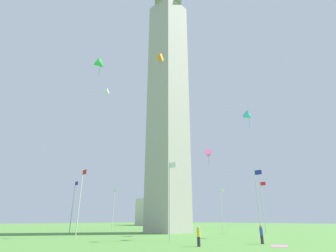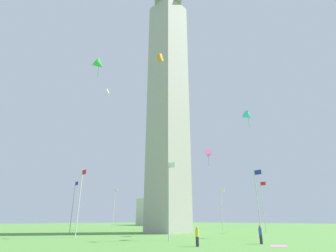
# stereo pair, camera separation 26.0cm
# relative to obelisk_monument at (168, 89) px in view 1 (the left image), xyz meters

# --- Properties ---
(ground_plane) EXTENTS (260.00, 260.00, 0.00)m
(ground_plane) POSITION_rel_obelisk_monument_xyz_m (0.00, 0.00, -28.55)
(ground_plane) COLOR #548C3D
(obelisk_monument) EXTENTS (6.28, 6.28, 57.11)m
(obelisk_monument) POSITION_rel_obelisk_monument_xyz_m (0.00, 0.00, 0.00)
(obelisk_monument) COLOR #A8A399
(obelisk_monument) RESTS_ON ground
(flagpole_n) EXTENTS (1.12, 0.14, 8.97)m
(flagpole_n) POSITION_rel_obelisk_monument_xyz_m (17.39, 0.00, -23.67)
(flagpole_n) COLOR silver
(flagpole_n) RESTS_ON ground
(flagpole_ne) EXTENTS (1.12, 0.14, 8.97)m
(flagpole_ne) POSITION_rel_obelisk_monument_xyz_m (12.31, 12.26, -23.67)
(flagpole_ne) COLOR silver
(flagpole_ne) RESTS_ON ground
(flagpole_e) EXTENTS (1.12, 0.14, 8.97)m
(flagpole_e) POSITION_rel_obelisk_monument_xyz_m (0.05, 17.33, -23.67)
(flagpole_e) COLOR silver
(flagpole_e) RESTS_ON ground
(flagpole_se) EXTENTS (1.12, 0.14, 8.97)m
(flagpole_se) POSITION_rel_obelisk_monument_xyz_m (-12.20, 12.26, -23.67)
(flagpole_se) COLOR silver
(flagpole_se) RESTS_ON ground
(flagpole_s) EXTENTS (1.12, 0.14, 8.97)m
(flagpole_s) POSITION_rel_obelisk_monument_xyz_m (-17.28, 0.00, -23.67)
(flagpole_s) COLOR silver
(flagpole_s) RESTS_ON ground
(flagpole_sw) EXTENTS (1.12, 0.14, 8.97)m
(flagpole_sw) POSITION_rel_obelisk_monument_xyz_m (-12.20, -12.26, -23.67)
(flagpole_sw) COLOR silver
(flagpole_sw) RESTS_ON ground
(flagpole_w) EXTENTS (1.12, 0.14, 8.97)m
(flagpole_w) POSITION_rel_obelisk_monument_xyz_m (0.05, -17.33, -23.67)
(flagpole_w) COLOR silver
(flagpole_w) RESTS_ON ground
(flagpole_nw) EXTENTS (1.12, 0.14, 8.97)m
(flagpole_nw) POSITION_rel_obelisk_monument_xyz_m (12.31, -12.26, -23.67)
(flagpole_nw) COLOR silver
(flagpole_nw) RESTS_ON ground
(person_blue_shirt) EXTENTS (0.32, 0.32, 1.72)m
(person_blue_shirt) POSITION_rel_obelisk_monument_xyz_m (21.59, -8.84, -27.70)
(person_blue_shirt) COLOR #2D2D38
(person_blue_shirt) RESTS_ON ground
(person_yellow_shirt) EXTENTS (0.32, 0.32, 1.65)m
(person_yellow_shirt) POSITION_rel_obelisk_monument_xyz_m (18.72, -15.21, -27.73)
(person_yellow_shirt) COLOR #2D2D38
(person_yellow_shirt) RESTS_ON ground
(kite_green_delta) EXTENTS (1.13, 1.36, 2.16)m
(kite_green_delta) POSITION_rel_obelisk_monument_xyz_m (12.92, -23.40, -10.93)
(kite_green_delta) COLOR green
(kite_pink_delta) EXTENTS (2.17, 2.28, 2.84)m
(kite_pink_delta) POSITION_rel_obelisk_monument_xyz_m (9.80, -0.37, -16.16)
(kite_pink_delta) COLOR pink
(kite_cyan_delta) EXTENTS (1.74, 1.90, 2.54)m
(kite_cyan_delta) POSITION_rel_obelisk_monument_xyz_m (18.06, -1.36, -11.90)
(kite_cyan_delta) COLOR #33C6D1
(kite_orange_box) EXTENTS (1.01, 1.50, 2.75)m
(kite_orange_box) POSITION_rel_obelisk_monument_xyz_m (5.63, -7.76, 1.18)
(kite_orange_box) COLOR orange
(kite_white_delta) EXTENTS (1.54, 1.51, 2.01)m
(kite_white_delta) POSITION_rel_obelisk_monument_xyz_m (-3.28, -12.90, -4.38)
(kite_white_delta) COLOR white
(distant_building) EXTENTS (19.48, 11.45, 10.46)m
(distant_building) POSITION_rel_obelisk_monument_xyz_m (-45.53, 42.49, -23.32)
(distant_building) COLOR beige
(distant_building) RESTS_ON ground
(picnic_blanket_near_first_person) EXTENTS (2.02, 2.22, 0.01)m
(picnic_blanket_near_first_person) POSITION_rel_obelisk_monument_xyz_m (23.61, -9.72, -28.55)
(picnic_blanket_near_first_person) COLOR pink
(picnic_blanket_near_first_person) RESTS_ON ground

